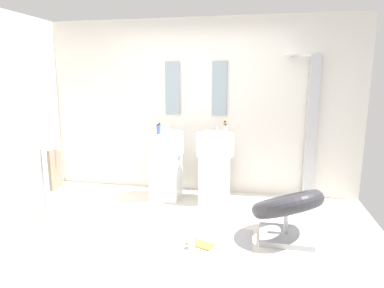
{
  "coord_description": "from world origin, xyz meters",
  "views": [
    {
      "loc": [
        0.92,
        -3.31,
        1.75
      ],
      "look_at": [
        0.15,
        0.55,
        0.95
      ],
      "focal_mm": 30.94,
      "sensor_mm": 36.0,
      "label": 1
    }
  ],
  "objects_px": {
    "soap_bottle_white": "(226,130)",
    "soap_bottle_blue": "(159,129)",
    "lounge_chair": "(287,209)",
    "coffee_mug": "(191,245)",
    "shower_column": "(310,126)",
    "soap_bottle_green": "(160,129)",
    "towel_rack": "(53,171)",
    "pedestal_sink_left": "(166,162)",
    "pedestal_sink_right": "(215,164)",
    "soap_bottle_amber": "(225,128)",
    "magazine_ochre": "(200,244)"
  },
  "relations": [
    {
      "from": "soap_bottle_green",
      "to": "pedestal_sink_left",
      "type": "bearing_deg",
      "value": 75.28
    },
    {
      "from": "magazine_ochre",
      "to": "soap_bottle_green",
      "type": "xyz_separation_m",
      "value": [
        -0.77,
        1.15,
        1.04
      ]
    },
    {
      "from": "lounge_chair",
      "to": "magazine_ochre",
      "type": "bearing_deg",
      "value": -158.94
    },
    {
      "from": "lounge_chair",
      "to": "soap_bottle_blue",
      "type": "height_order",
      "value": "soap_bottle_blue"
    },
    {
      "from": "pedestal_sink_left",
      "to": "pedestal_sink_right",
      "type": "distance_m",
      "value": 0.71
    },
    {
      "from": "coffee_mug",
      "to": "soap_bottle_blue",
      "type": "distance_m",
      "value": 1.71
    },
    {
      "from": "coffee_mug",
      "to": "lounge_chair",
      "type": "bearing_deg",
      "value": 24.6
    },
    {
      "from": "shower_column",
      "to": "soap_bottle_amber",
      "type": "bearing_deg",
      "value": -163.31
    },
    {
      "from": "shower_column",
      "to": "soap_bottle_amber",
      "type": "relative_size",
      "value": 11.7
    },
    {
      "from": "lounge_chair",
      "to": "soap_bottle_green",
      "type": "distance_m",
      "value": 1.98
    },
    {
      "from": "coffee_mug",
      "to": "pedestal_sink_right",
      "type": "bearing_deg",
      "value": 87.88
    },
    {
      "from": "pedestal_sink_left",
      "to": "lounge_chair",
      "type": "relative_size",
      "value": 0.98
    },
    {
      "from": "magazine_ochre",
      "to": "soap_bottle_green",
      "type": "height_order",
      "value": "soap_bottle_green"
    },
    {
      "from": "shower_column",
      "to": "soap_bottle_white",
      "type": "bearing_deg",
      "value": -157.41
    },
    {
      "from": "magazine_ochre",
      "to": "soap_bottle_blue",
      "type": "relative_size",
      "value": 2.08
    },
    {
      "from": "pedestal_sink_right",
      "to": "shower_column",
      "type": "height_order",
      "value": "shower_column"
    },
    {
      "from": "lounge_chair",
      "to": "soap_bottle_white",
      "type": "xyz_separation_m",
      "value": [
        -0.76,
        0.85,
        0.7
      ]
    },
    {
      "from": "magazine_ochre",
      "to": "soap_bottle_white",
      "type": "relative_size",
      "value": 1.95
    },
    {
      "from": "pedestal_sink_right",
      "to": "lounge_chair",
      "type": "height_order",
      "value": "pedestal_sink_right"
    },
    {
      "from": "soap_bottle_green",
      "to": "soap_bottle_white",
      "type": "xyz_separation_m",
      "value": [
        0.9,
        0.05,
        0.0
      ]
    },
    {
      "from": "soap_bottle_white",
      "to": "soap_bottle_blue",
      "type": "bearing_deg",
      "value": -174.18
    },
    {
      "from": "pedestal_sink_left",
      "to": "soap_bottle_white",
      "type": "bearing_deg",
      "value": -6.18
    },
    {
      "from": "soap_bottle_white",
      "to": "soap_bottle_blue",
      "type": "distance_m",
      "value": 0.91
    },
    {
      "from": "coffee_mug",
      "to": "magazine_ochre",
      "type": "bearing_deg",
      "value": 53.46
    },
    {
      "from": "pedestal_sink_left",
      "to": "shower_column",
      "type": "relative_size",
      "value": 0.53
    },
    {
      "from": "pedestal_sink_right",
      "to": "soap_bottle_green",
      "type": "height_order",
      "value": "soap_bottle_green"
    },
    {
      "from": "coffee_mug",
      "to": "soap_bottle_blue",
      "type": "height_order",
      "value": "soap_bottle_blue"
    },
    {
      "from": "soap_bottle_amber",
      "to": "magazine_ochre",
      "type": "bearing_deg",
      "value": -94.58
    },
    {
      "from": "pedestal_sink_left",
      "to": "soap_bottle_amber",
      "type": "xyz_separation_m",
      "value": [
        0.84,
        0.03,
        0.52
      ]
    },
    {
      "from": "pedestal_sink_left",
      "to": "lounge_chair",
      "type": "height_order",
      "value": "pedestal_sink_left"
    },
    {
      "from": "pedestal_sink_right",
      "to": "soap_bottle_green",
      "type": "relative_size",
      "value": 7.41
    },
    {
      "from": "lounge_chair",
      "to": "coffee_mug",
      "type": "height_order",
      "value": "lounge_chair"
    },
    {
      "from": "soap_bottle_amber",
      "to": "lounge_chair",
      "type": "bearing_deg",
      "value": -51.24
    },
    {
      "from": "pedestal_sink_right",
      "to": "magazine_ochre",
      "type": "xyz_separation_m",
      "value": [
        0.02,
        -1.29,
        -0.53
      ]
    },
    {
      "from": "pedestal_sink_right",
      "to": "soap_bottle_white",
      "type": "distance_m",
      "value": 0.53
    },
    {
      "from": "pedestal_sink_left",
      "to": "soap_bottle_amber",
      "type": "height_order",
      "value": "soap_bottle_amber"
    },
    {
      "from": "lounge_chair",
      "to": "magazine_ochre",
      "type": "xyz_separation_m",
      "value": [
        -0.89,
        -0.34,
        -0.33
      ]
    },
    {
      "from": "coffee_mug",
      "to": "pedestal_sink_left",
      "type": "bearing_deg",
      "value": 115.36
    },
    {
      "from": "towel_rack",
      "to": "coffee_mug",
      "type": "bearing_deg",
      "value": -12.82
    },
    {
      "from": "lounge_chair",
      "to": "soap_bottle_amber",
      "type": "relative_size",
      "value": 6.31
    },
    {
      "from": "lounge_chair",
      "to": "soap_bottle_amber",
      "type": "distance_m",
      "value": 1.45
    },
    {
      "from": "towel_rack",
      "to": "magazine_ochre",
      "type": "xyz_separation_m",
      "value": [
        1.88,
        -0.31,
        -0.61
      ]
    },
    {
      "from": "towel_rack",
      "to": "soap_bottle_green",
      "type": "bearing_deg",
      "value": 36.87
    },
    {
      "from": "pedestal_sink_right",
      "to": "lounge_chair",
      "type": "distance_m",
      "value": 1.33
    },
    {
      "from": "shower_column",
      "to": "soap_bottle_green",
      "type": "xyz_separation_m",
      "value": [
        -2.05,
        -0.53,
        -0.03
      ]
    },
    {
      "from": "pedestal_sink_left",
      "to": "soap_bottle_green",
      "type": "height_order",
      "value": "soap_bottle_green"
    },
    {
      "from": "pedestal_sink_right",
      "to": "soap_bottle_green",
      "type": "xyz_separation_m",
      "value": [
        -0.75,
        -0.15,
        0.5
      ]
    },
    {
      "from": "towel_rack",
      "to": "magazine_ochre",
      "type": "bearing_deg",
      "value": -9.44
    },
    {
      "from": "soap_bottle_green",
      "to": "magazine_ochre",
      "type": "bearing_deg",
      "value": -56.06
    },
    {
      "from": "towel_rack",
      "to": "soap_bottle_green",
      "type": "distance_m",
      "value": 1.45
    }
  ]
}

